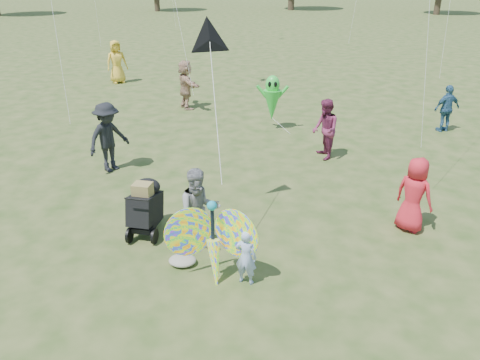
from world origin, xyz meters
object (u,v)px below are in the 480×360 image
Objects in this scene: crowd_b at (108,137)px; alien_kite at (272,100)px; adult_man at (199,211)px; crowd_c at (447,108)px; crowd_g at (117,62)px; jogging_stroller at (145,204)px; crowd_e at (325,129)px; crowd_a at (414,195)px; crowd_d at (186,85)px; butterfly_kite at (213,243)px; child_girl at (246,257)px.

crowd_b is 5.42m from alien_kite.
adult_man reaches higher than crowd_c.
crowd_g is 1.71× the size of jogging_stroller.
crowd_a is at bearing 7.52° from crowd_e.
crowd_d is (-1.97, 9.44, 0.07)m from adult_man.
butterfly_kite is (-2.28, -5.63, -0.12)m from crowd_e.
crowd_b is 1.09× the size of crowd_e.
alien_kite is at bearing -13.04° from crowd_b.
crowd_b reaches higher than alien_kite.
crowd_c is 1.35× the size of jogging_stroller.
crowd_c is 0.85× the size of alien_kite.
alien_kite is (-1.45, 2.37, 0.16)m from crowd_e.
crowd_a is 5.17m from jogging_stroller.
butterfly_kite is at bearing 69.76° from crowd_a.
crowd_a is 0.85× the size of crowd_b.
crowd_d is at bearing -12.24° from crowd_a.
crowd_b is at bearing -138.00° from alien_kite.
crowd_a is 0.87× the size of alien_kite.
crowd_b reaches higher than crowd_c.
crowd_g reaches higher than crowd_a.
child_girl is at bearing 74.64° from crowd_a.
crowd_c is (5.75, 8.33, 0.25)m from child_girl.
crowd_g reaches higher than butterfly_kite.
crowd_c is (6.63, 7.43, -0.07)m from adult_man.
crowd_b is 1.62× the size of jogging_stroller.
crowd_e is (-4.00, -2.63, 0.08)m from crowd_c.
crowd_c is 10.37m from butterfly_kite.
butterfly_kite is (3.20, -4.36, -0.19)m from crowd_b.
crowd_c is at bearing 48.97° from jogging_stroller.
child_girl is 0.67× the size of crowd_c.
alien_kite is (-5.45, -0.26, 0.23)m from crowd_c.
crowd_e reaches higher than jogging_stroller.
adult_man is at bearing -18.96° from jogging_stroller.
crowd_e reaches higher than child_girl.
crowd_e is 1.49× the size of jogging_stroller.
crowd_c reaches higher than jogging_stroller.
child_girl is 0.65× the size of crowd_a.
crowd_d is (0.87, 5.90, -0.01)m from crowd_b.
crowd_b is at bearing 104.06° from adult_man.
crowd_b is 3.44m from jogging_stroller.
jogging_stroller is at bearing 21.41° from crowd_c.
crowd_e is 12.03m from crowd_g.
butterfly_kite reaches higher than jogging_stroller.
crowd_a is 6.87m from crowd_c.
crowd_a is 1.02× the size of crowd_c.
adult_man is at bearing 113.34° from butterfly_kite.
crowd_e is (4.61, -4.64, -0.07)m from crowd_d.
jogging_stroller reaches higher than child_girl.
crowd_e is (-1.37, 3.72, 0.06)m from crowd_a.
crowd_d reaches higher than crowd_e.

